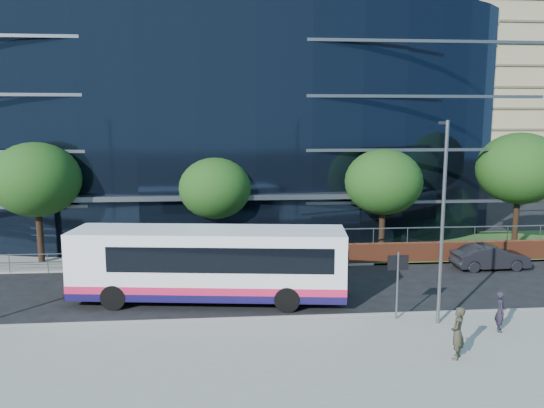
{
  "coord_description": "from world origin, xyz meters",
  "views": [
    {
      "loc": [
        -2.3,
        -21.68,
        8.09
      ],
      "look_at": [
        0.25,
        8.0,
        3.46
      ],
      "focal_mm": 35.0,
      "sensor_mm": 36.0,
      "label": 1
    }
  ],
  "objects": [
    {
      "name": "tree_far_c",
      "position": [
        7.0,
        9.0,
        4.54
      ],
      "size": [
        4.62,
        4.62,
        6.51
      ],
      "color": "black",
      "rests_on": "ground"
    },
    {
      "name": "pedestrian_b",
      "position": [
        5.39,
        -5.33,
        1.05
      ],
      "size": [
        0.72,
        0.79,
        1.8
      ],
      "primitive_type": "imported",
      "rotation": [
        0.0,
        0.0,
        -2.13
      ],
      "color": "#383527",
      "rests_on": "pavement_near"
    },
    {
      "name": "streetlight_east",
      "position": [
        6.0,
        -2.17,
        4.44
      ],
      "size": [
        0.15,
        0.77,
        8.0
      ],
      "color": "slate",
      "rests_on": "pavement_near"
    },
    {
      "name": "street_sign",
      "position": [
        4.5,
        -1.59,
        2.15
      ],
      "size": [
        0.85,
        0.09,
        2.8
      ],
      "color": "slate",
      "rests_on": "pavement_near"
    },
    {
      "name": "city_bus",
      "position": [
        -3.05,
        1.66,
        1.76
      ],
      "size": [
        12.52,
        4.29,
        3.32
      ],
      "rotation": [
        0.0,
        0.0,
        -0.12
      ],
      "color": "white",
      "rests_on": "ground"
    },
    {
      "name": "tree_dist_e",
      "position": [
        24.0,
        40.0,
        4.54
      ],
      "size": [
        4.62,
        4.62,
        6.51
      ],
      "color": "black",
      "rests_on": "ground"
    },
    {
      "name": "tree_far_b",
      "position": [
        -3.0,
        9.5,
        4.21
      ],
      "size": [
        4.29,
        4.29,
        6.05
      ],
      "color": "black",
      "rests_on": "ground"
    },
    {
      "name": "apartment_block",
      "position": [
        32.0,
        57.21,
        11.11
      ],
      "size": [
        60.0,
        42.0,
        30.0
      ],
      "color": "#2D511E",
      "rests_on": "ground"
    },
    {
      "name": "tree_far_a",
      "position": [
        -13.0,
        9.0,
        4.86
      ],
      "size": [
        4.95,
        4.95,
        6.98
      ],
      "color": "black",
      "rests_on": "ground"
    },
    {
      "name": "far_forecourt",
      "position": [
        -6.0,
        11.0,
        0.05
      ],
      "size": [
        50.0,
        8.0,
        0.1
      ],
      "primitive_type": "cube",
      "color": "gray",
      "rests_on": "ground"
    },
    {
      "name": "kerb",
      "position": [
        0.0,
        -1.0,
        0.08
      ],
      "size": [
        80.0,
        0.25,
        0.16
      ],
      "primitive_type": "cube",
      "color": "gray",
      "rests_on": "ground"
    },
    {
      "name": "yellow_line_inner",
      "position": [
        0.0,
        -0.65,
        0.01
      ],
      "size": [
        80.0,
        0.08,
        0.01
      ],
      "primitive_type": "cube",
      "color": "gold",
      "rests_on": "ground"
    },
    {
      "name": "parked_car",
      "position": [
        12.17,
        5.66,
        0.68
      ],
      "size": [
        4.19,
        1.56,
        1.37
      ],
      "primitive_type": "imported",
      "rotation": [
        0.0,
        0.0,
        1.6
      ],
      "color": "black",
      "rests_on": "ground"
    },
    {
      "name": "pavement_near",
      "position": [
        0.0,
        -5.0,
        0.07
      ],
      "size": [
        80.0,
        8.0,
        0.15
      ],
      "primitive_type": "cube",
      "color": "gray",
      "rests_on": "ground"
    },
    {
      "name": "tree_far_d",
      "position": [
        16.0,
        10.0,
        5.19
      ],
      "size": [
        5.28,
        5.28,
        7.44
      ],
      "color": "black",
      "rests_on": "ground"
    },
    {
      "name": "guard_railings",
      "position": [
        -8.0,
        7.0,
        0.82
      ],
      "size": [
        24.0,
        0.05,
        1.1
      ],
      "color": "slate",
      "rests_on": "ground"
    },
    {
      "name": "pedestrian",
      "position": [
        8.05,
        -3.16,
        0.93
      ],
      "size": [
        0.54,
        0.66,
        1.57
      ],
      "primitive_type": "imported",
      "rotation": [
        0.0,
        0.0,
        1.25
      ],
      "color": "#221C2B",
      "rests_on": "pavement_near"
    },
    {
      "name": "glass_office",
      "position": [
        -4.0,
        20.85,
        8.0
      ],
      "size": [
        44.0,
        23.1,
        16.0
      ],
      "color": "black",
      "rests_on": "ground"
    },
    {
      "name": "yellow_line_outer",
      "position": [
        0.0,
        -0.8,
        0.01
      ],
      "size": [
        80.0,
        0.08,
        0.01
      ],
      "primitive_type": "cube",
      "color": "gold",
      "rests_on": "ground"
    },
    {
      "name": "ground",
      "position": [
        0.0,
        0.0,
        0.0
      ],
      "size": [
        200.0,
        200.0,
        0.0
      ],
      "primitive_type": "plane",
      "color": "black",
      "rests_on": "ground"
    }
  ]
}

